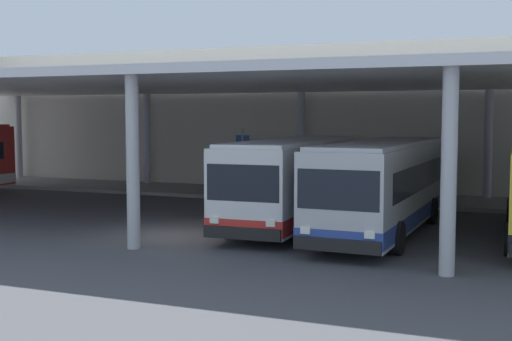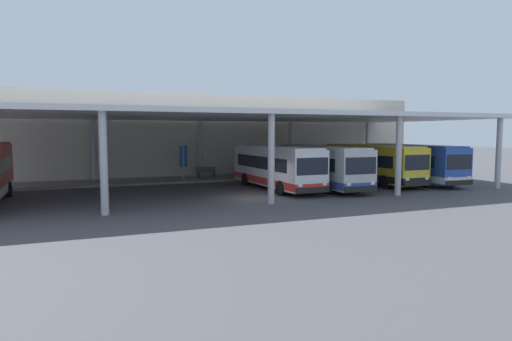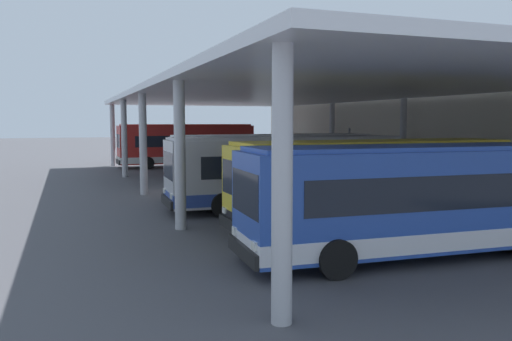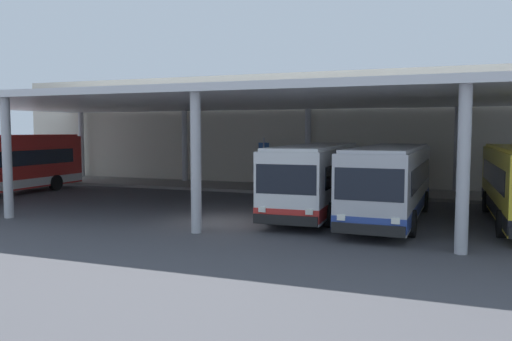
% 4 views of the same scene
% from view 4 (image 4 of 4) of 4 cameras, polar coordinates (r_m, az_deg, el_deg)
% --- Properties ---
extents(ground_plane, '(200.00, 200.00, 0.00)m').
position_cam_4_polar(ground_plane, '(21.74, -3.59, -5.71)').
color(ground_plane, '#47474C').
extents(platform_kerb, '(42.00, 4.50, 0.18)m').
position_cam_4_polar(platform_kerb, '(32.67, 4.97, -2.12)').
color(platform_kerb, gray).
rests_on(platform_kerb, ground).
extents(station_building_facade, '(48.00, 1.60, 7.76)m').
position_cam_4_polar(station_building_facade, '(35.59, 6.45, 4.53)').
color(station_building_facade, beige).
rests_on(station_building_facade, ground).
extents(canopy_shelter, '(40.00, 17.00, 5.55)m').
position_cam_4_polar(canopy_shelter, '(26.54, 1.31, 7.62)').
color(canopy_shelter, silver).
rests_on(canopy_shelter, ground).
extents(bus_nearest_bay, '(2.83, 11.36, 3.57)m').
position_cam_4_polar(bus_nearest_bay, '(33.71, -26.51, 0.62)').
color(bus_nearest_bay, red).
rests_on(bus_nearest_bay, ground).
extents(bus_second_bay, '(2.97, 10.61, 3.17)m').
position_cam_4_polar(bus_second_bay, '(23.84, 6.69, -0.81)').
color(bus_second_bay, white).
rests_on(bus_second_bay, ground).
extents(bus_middle_bay, '(2.91, 10.59, 3.17)m').
position_cam_4_polar(bus_middle_bay, '(22.51, 14.70, -1.24)').
color(bus_middle_bay, '#B7B7BC').
rests_on(bus_middle_bay, ground).
extents(bench_waiting, '(1.80, 0.45, 0.92)m').
position_cam_4_polar(bench_waiting, '(32.67, 5.05, -1.11)').
color(bench_waiting, '#4C515B').
rests_on(bench_waiting, platform_kerb).
extents(trash_bin, '(0.52, 0.52, 0.98)m').
position_cam_4_polar(trash_bin, '(31.81, 11.10, -1.30)').
color(trash_bin, '#33383D').
rests_on(trash_bin, platform_kerb).
extents(banner_sign, '(0.70, 0.12, 3.20)m').
position_cam_4_polar(banner_sign, '(32.41, 0.87, 1.20)').
color(banner_sign, '#B2B2B7').
rests_on(banner_sign, platform_kerb).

